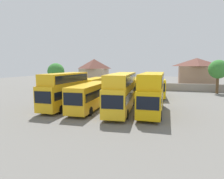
# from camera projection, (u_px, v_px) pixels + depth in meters

# --- Properties ---
(ground) EXTENTS (140.00, 140.00, 0.00)m
(ground) POSITION_uv_depth(u_px,v_px,m) (130.00, 92.00, 43.42)
(ground) COLOR slate
(depot_boundary_wall) EXTENTS (56.00, 0.50, 1.80)m
(depot_boundary_wall) POSITION_uv_depth(u_px,v_px,m) (134.00, 86.00, 48.27)
(depot_boundary_wall) COLOR gray
(depot_boundary_wall) RESTS_ON ground
(bus_1) EXTENTS (2.62, 10.26, 4.89)m
(bus_1) POSITION_uv_depth(u_px,v_px,m) (65.00, 88.00, 27.18)
(bus_1) COLOR gold
(bus_1) RESTS_ON ground
(bus_2) EXTENTS (2.87, 11.00, 3.48)m
(bus_2) POSITION_uv_depth(u_px,v_px,m) (91.00, 95.00, 26.36)
(bus_2) COLOR yellow
(bus_2) RESTS_ON ground
(bus_3) EXTENTS (3.38, 12.11, 4.91)m
(bus_3) POSITION_uv_depth(u_px,v_px,m) (122.00, 90.00, 25.23)
(bus_3) COLOR yellow
(bus_3) RESTS_ON ground
(bus_4) EXTENTS (2.71, 10.44, 5.00)m
(bus_4) POSITION_uv_depth(u_px,v_px,m) (152.00, 91.00, 24.19)
(bus_4) COLOR #EBB20D
(bus_4) RESTS_ON ground
(bus_5) EXTENTS (2.86, 10.48, 3.36)m
(bus_5) POSITION_uv_depth(u_px,v_px,m) (94.00, 85.00, 40.10)
(bus_5) COLOR yellow
(bus_5) RESTS_ON ground
(bus_6) EXTENTS (3.32, 11.73, 3.54)m
(bus_6) POSITION_uv_depth(u_px,v_px,m) (116.00, 85.00, 39.05)
(bus_6) COLOR gold
(bus_6) RESTS_ON ground
(bus_7) EXTENTS (2.71, 10.55, 3.52)m
(bus_7) POSITION_uv_depth(u_px,v_px,m) (138.00, 86.00, 37.79)
(bus_7) COLOR yellow
(bus_7) RESTS_ON ground
(bus_8) EXTENTS (3.25, 10.32, 3.50)m
(bus_8) POSITION_uv_depth(u_px,v_px,m) (157.00, 86.00, 37.31)
(bus_8) COLOR yellow
(bus_8) RESTS_ON ground
(house_terrace_left) EXTENTS (7.91, 6.62, 7.97)m
(house_terrace_left) POSITION_uv_depth(u_px,v_px,m) (94.00, 72.00, 60.01)
(house_terrace_left) COLOR tan
(house_terrace_left) RESTS_ON ground
(house_terrace_centre) EXTENTS (9.10, 6.79, 7.96)m
(house_terrace_centre) POSITION_uv_depth(u_px,v_px,m) (196.00, 73.00, 51.58)
(house_terrace_centre) COLOR #9E7A60
(house_terrace_centre) RESTS_ON ground
(tree_left_of_lot) EXTENTS (3.97, 3.97, 7.16)m
(tree_left_of_lot) POSITION_uv_depth(u_px,v_px,m) (218.00, 70.00, 40.94)
(tree_left_of_lot) COLOR brown
(tree_left_of_lot) RESTS_ON ground
(tree_behind_wall) EXTENTS (4.30, 4.30, 6.59)m
(tree_behind_wall) POSITION_uv_depth(u_px,v_px,m) (56.00, 72.00, 50.34)
(tree_behind_wall) COLOR brown
(tree_behind_wall) RESTS_ON ground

